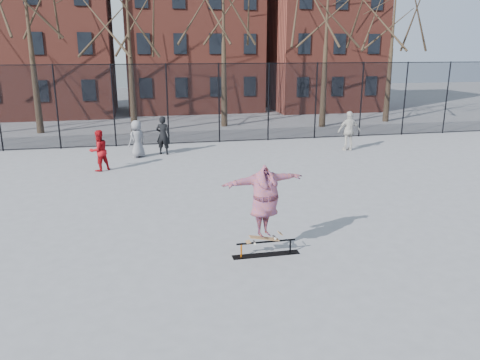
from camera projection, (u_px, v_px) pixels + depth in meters
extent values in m
plane|color=slate|center=(259.00, 242.00, 11.77)|extent=(100.00, 100.00, 0.00)
cube|color=black|center=(266.00, 255.00, 11.01)|extent=(1.61, 0.25, 0.01)
cylinder|color=#CA5B0B|center=(241.00, 251.00, 10.84)|extent=(0.04, 0.04, 0.33)
cylinder|color=black|center=(290.00, 246.00, 11.08)|extent=(0.04, 0.04, 0.33)
cylinder|color=black|center=(266.00, 242.00, 10.92)|extent=(1.42, 0.05, 0.05)
imported|color=#6C3A93|center=(265.00, 203.00, 10.65)|extent=(2.14, 1.07, 1.68)
imported|color=slate|center=(137.00, 139.00, 20.66)|extent=(0.96, 0.91, 1.66)
imported|color=black|center=(163.00, 135.00, 21.24)|extent=(0.75, 0.62, 1.75)
imported|color=#AA0F15|center=(99.00, 151.00, 18.37)|extent=(1.00, 0.95, 1.62)
imported|color=beige|center=(349.00, 131.00, 22.04)|extent=(1.11, 0.49, 1.86)
cylinder|color=black|center=(57.00, 107.00, 22.13)|extent=(0.07, 0.07, 4.00)
cylinder|color=black|center=(113.00, 106.00, 22.65)|extent=(0.07, 0.07, 4.00)
cylinder|color=black|center=(167.00, 105.00, 23.18)|extent=(0.07, 0.07, 4.00)
cylinder|color=black|center=(219.00, 103.00, 23.70)|extent=(0.07, 0.07, 4.00)
cylinder|color=black|center=(269.00, 102.00, 24.22)|extent=(0.07, 0.07, 4.00)
cylinder|color=black|center=(316.00, 101.00, 24.75)|extent=(0.07, 0.07, 4.00)
cylinder|color=black|center=(361.00, 100.00, 25.27)|extent=(0.07, 0.07, 4.00)
cylinder|color=black|center=(405.00, 99.00, 25.79)|extent=(0.07, 0.07, 4.00)
cylinder|color=black|center=(447.00, 98.00, 26.31)|extent=(0.07, 0.07, 4.00)
cube|color=black|center=(196.00, 104.00, 23.46)|extent=(34.00, 0.01, 4.00)
cylinder|color=black|center=(194.00, 64.00, 22.93)|extent=(34.00, 0.04, 0.04)
cone|color=black|center=(34.00, 92.00, 26.18)|extent=(0.40, 0.40, 4.62)
cone|color=black|center=(134.00, 93.00, 26.06)|extent=(0.40, 0.40, 4.62)
cone|color=black|center=(227.00, 89.00, 28.39)|extent=(0.40, 0.40, 4.62)
cone|color=black|center=(320.00, 89.00, 28.28)|extent=(0.40, 0.40, 4.62)
cone|color=black|center=(392.00, 86.00, 30.61)|extent=(0.40, 0.40, 4.62)
cube|color=maroon|center=(44.00, 29.00, 32.80)|extent=(9.00, 7.00, 12.00)
cube|color=maroon|center=(193.00, 23.00, 34.77)|extent=(10.00, 7.00, 13.00)
cube|color=maroon|center=(319.00, 38.00, 37.06)|extent=(8.00, 7.00, 11.00)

